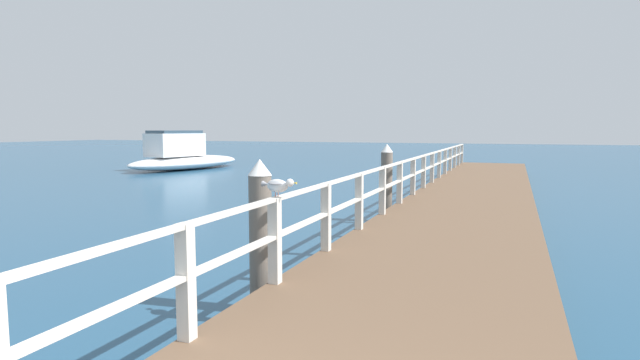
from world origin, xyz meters
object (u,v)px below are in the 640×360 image
at_px(dock_piling_far, 387,183).
at_px(boat_1, 183,157).
at_px(seagull_foreground, 278,185).
at_px(dock_piling_near, 261,235).

distance_m(dock_piling_far, boat_1, 18.34).
xyz_separation_m(dock_piling_far, seagull_foreground, (0.39, -6.80, 0.67)).
relative_size(dock_piling_near, seagull_foreground, 4.00).
height_order(dock_piling_near, seagull_foreground, dock_piling_near).
bearing_deg(seagull_foreground, dock_piling_near, -115.98).
distance_m(seagull_foreground, boat_1, 23.44).
xyz_separation_m(seagull_foreground, boat_1, (-14.74, 18.21, -0.91)).
distance_m(dock_piling_near, boat_1, 22.96).
height_order(dock_piling_near, dock_piling_far, same).
bearing_deg(dock_piling_far, seagull_foreground, -86.73).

